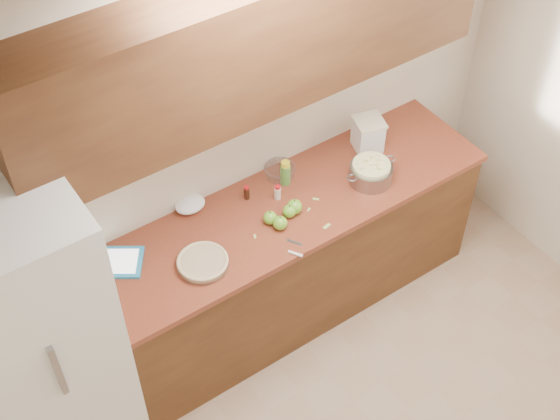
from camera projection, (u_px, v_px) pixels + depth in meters
room_shell at (473, 360)px, 3.26m from camera, size 3.60×3.60×3.60m
counter_run at (276, 264)px, 4.70m from camera, size 2.64×0.68×0.92m
upper_cabinets at (256, 44)px, 3.71m from camera, size 2.60×0.34×0.70m
fridge at (36, 340)px, 3.80m from camera, size 0.70×0.70×1.80m
pie at (203, 262)px, 4.09m from camera, size 0.28×0.28×0.05m
colander at (371, 172)px, 4.50m from camera, size 0.34×0.25×0.13m
flour_canister at (368, 134)px, 4.67m from camera, size 0.21×0.21×0.21m
tablet at (116, 262)px, 4.10m from camera, size 0.35×0.33×0.02m
paring_knife at (295, 252)px, 4.16m from camera, size 0.11×0.16×0.02m
lemon_bottle at (285, 173)px, 4.48m from camera, size 0.06×0.06×0.16m
cinnamon_shaker at (278, 192)px, 4.41m from camera, size 0.04×0.04×0.10m
vanilla_bottle at (247, 193)px, 4.41m from camera, size 0.03×0.03×0.09m
mixing_bowl at (280, 170)px, 4.55m from camera, size 0.18×0.18×0.07m
paper_towel at (190, 204)px, 4.36m from camera, size 0.22×0.20×0.07m
apple_left at (270, 218)px, 4.29m from camera, size 0.08×0.08×0.09m
apple_center at (295, 207)px, 4.34m from camera, size 0.09×0.09×0.10m
apple_front at (280, 223)px, 4.26m from camera, size 0.08×0.08×0.09m
apple_extra at (289, 211)px, 4.32m from camera, size 0.08×0.08×0.09m
peel_a at (316, 199)px, 4.44m from camera, size 0.04×0.04×0.00m
peel_b at (276, 222)px, 4.31m from camera, size 0.05×0.02×0.00m
peel_c at (309, 210)px, 4.38m from camera, size 0.03×0.02×0.00m
peel_d at (255, 236)px, 4.24m from camera, size 0.03×0.03×0.00m
peel_e at (327, 226)px, 4.29m from camera, size 0.05×0.03×0.00m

